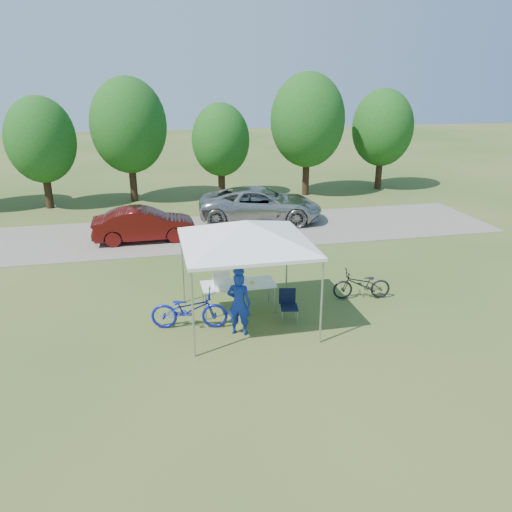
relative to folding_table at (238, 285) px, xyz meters
The scene contains 13 objects.
ground 0.98m from the folding_table, 81.03° to the right, with size 100.00×100.00×0.00m, color #2D5119.
gravel_strip 7.43m from the folding_table, 89.26° to the left, with size 24.00×5.00×0.02m, color gray.
canopy 1.98m from the folding_table, 81.03° to the right, with size 4.53×4.53×3.00m.
treeline 13.73m from the folding_table, 90.85° to the left, with size 24.89×4.28×6.30m.
folding_table is the anchor object (origin of this frame).
folding_chair 1.44m from the folding_table, 34.33° to the right, with size 0.51×0.53×0.85m.
cooler 0.50m from the folding_table, behind, with size 0.44×0.30×0.32m.
ice_cream_cup 0.37m from the folding_table, ahead, with size 0.09×0.09×0.07m, color gold.
cyclist 1.27m from the folding_table, 99.60° to the right, with size 0.59×0.39×1.63m, color navy.
bike_blue 1.56m from the folding_table, 154.09° to the right, with size 0.67×1.93×1.01m, color #121AA4.
bike_dark 3.61m from the folding_table, ahead, with size 0.58×1.65×0.87m, color black.
minivan 8.97m from the folding_table, 73.35° to the left, with size 2.45×5.31×1.48m, color #A4A5A0.
sedan 7.27m from the folding_table, 109.50° to the left, with size 1.35×3.88×1.28m, color #540F0E.
Camera 1 is at (-2.26, -11.52, 6.05)m, focal length 35.00 mm.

